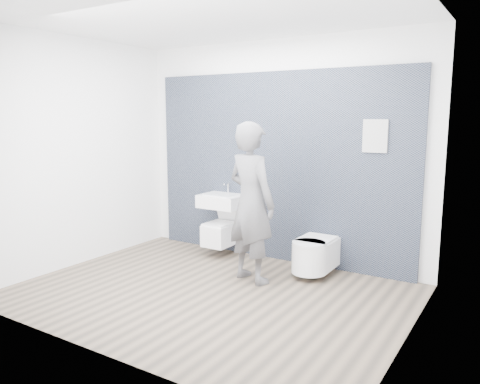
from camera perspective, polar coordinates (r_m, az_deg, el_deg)
The scene contains 8 objects.
ground at distance 5.07m, azimuth -3.68°, elevation -12.17°, with size 4.00×4.00×0.00m, color brown.
room_shell at distance 4.72m, azimuth -3.90°, elevation 7.89°, with size 4.00×4.00×4.00m.
tile_wall at distance 6.25m, azimuth 4.28°, elevation -7.98°, with size 3.60×0.06×2.40m, color black.
washbasin at distance 6.21m, azimuth -2.22°, elevation -1.06°, with size 0.57×0.42×0.43m.
toilet_square at distance 6.28m, azimuth -2.33°, elevation -4.93°, with size 0.33×0.48×0.64m.
toilet_rounded at distance 5.57m, azimuth 8.96°, elevation -7.55°, with size 0.40×0.68×0.36m.
info_placard at distance 5.76m, azimuth 15.42°, elevation -9.82°, with size 0.28×0.03×0.37m, color white.
visitor at distance 5.19m, azimuth 1.37°, elevation -1.33°, with size 0.65×0.43×1.79m, color slate.
Camera 1 is at (2.77, -3.82, 1.85)m, focal length 35.00 mm.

